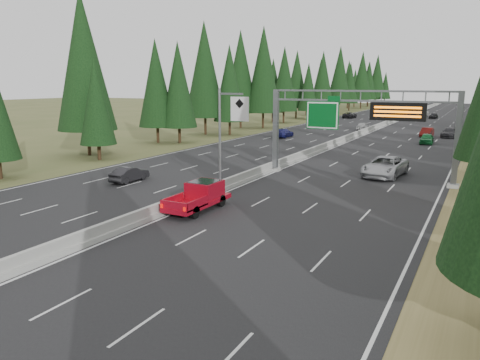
{
  "coord_description": "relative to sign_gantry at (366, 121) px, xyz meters",
  "views": [
    {
      "loc": [
        18.2,
        -6.13,
        8.5
      ],
      "look_at": [
        4.4,
        20.0,
        2.34
      ],
      "focal_mm": 35.0,
      "sensor_mm": 36.0,
      "label": 1
    }
  ],
  "objects": [
    {
      "name": "car_ahead_white",
      "position": [
        -5.63,
        86.29,
        -4.41
      ],
      "size": [
        2.88,
        5.72,
        1.55
      ],
      "primitive_type": "imported",
      "rotation": [
        0.0,
        0.0,
        -0.06
      ],
      "color": "silver",
      "rests_on": "road"
    },
    {
      "name": "car_ahead_dkgrey",
      "position": [
        4.2,
        39.15,
        -4.44
      ],
      "size": [
        2.54,
        5.3,
        1.49
      ],
      "primitive_type": "imported",
      "rotation": [
        0.0,
        0.0,
        -0.09
      ],
      "color": "black",
      "rests_on": "road"
    },
    {
      "name": "car_onc_blue",
      "position": [
        -18.9,
        26.98,
        -4.5
      ],
      "size": [
        1.96,
        4.78,
        1.38
      ],
      "primitive_type": "imported",
      "rotation": [
        0.0,
        0.0,
        3.14
      ],
      "color": "navy",
      "rests_on": "road"
    },
    {
      "name": "red_pickup",
      "position": [
        -7.42,
        -15.0,
        -4.17
      ],
      "size": [
        2.02,
        5.66,
        1.85
      ],
      "color": "black",
      "rests_on": "road"
    },
    {
      "name": "car_onc_near",
      "position": [
        -17.75,
        -10.34,
        -4.54
      ],
      "size": [
        1.47,
        3.95,
        1.29
      ],
      "primitive_type": "imported",
      "rotation": [
        0.0,
        0.0,
        3.17
      ],
      "color": "black",
      "rests_on": "road"
    },
    {
      "name": "road",
      "position": [
        -8.92,
        45.12,
        -5.23
      ],
      "size": [
        32.0,
        260.0,
        0.08
      ],
      "primitive_type": "cube",
      "color": "black",
      "rests_on": "ground"
    },
    {
      "name": "hov_sign_pole",
      "position": [
        -8.33,
        -9.92,
        -0.54
      ],
      "size": [
        2.8,
        0.5,
        8.0
      ],
      "color": "slate",
      "rests_on": "road"
    },
    {
      "name": "car_ahead_green",
      "position": [
        1.95,
        29.03,
        -4.45
      ],
      "size": [
        1.96,
        4.4,
        1.47
      ],
      "primitive_type": "imported",
      "rotation": [
        0.0,
        0.0,
        0.05
      ],
      "color": "#155D2B",
      "rests_on": "road"
    },
    {
      "name": "car_ahead_far",
      "position": [
        -2.31,
        80.28,
        -4.52
      ],
      "size": [
        1.95,
        4.07,
        1.34
      ],
      "primitive_type": "imported",
      "rotation": [
        0.0,
        0.0,
        -0.09
      ],
      "color": "black",
      "rests_on": "road"
    },
    {
      "name": "car_onc_white",
      "position": [
        -10.42,
        43.76,
        -4.45
      ],
      "size": [
        1.79,
        4.33,
        1.47
      ],
      "primitive_type": "imported",
      "rotation": [
        0.0,
        0.0,
        3.13
      ],
      "color": "#B9B9B9",
      "rests_on": "road"
    },
    {
      "name": "shoulder_left",
      "position": [
        -26.72,
        45.12,
        -5.24
      ],
      "size": [
        3.6,
        260.0,
        0.06
      ],
      "primitive_type": "cube",
      "color": "#445025",
      "rests_on": "ground"
    },
    {
      "name": "sign_gantry",
      "position": [
        0.0,
        0.0,
        0.0
      ],
      "size": [
        16.75,
        0.98,
        7.8
      ],
      "color": "slate",
      "rests_on": "road"
    },
    {
      "name": "tree_row_left",
      "position": [
        -30.96,
        38.91,
        4.2
      ],
      "size": [
        11.62,
        240.66,
        18.97
      ],
      "color": "black",
      "rests_on": "ground"
    },
    {
      "name": "car_ahead_dkred",
      "position": [
        0.97,
        37.91,
        -4.46
      ],
      "size": [
        1.78,
        4.53,
        1.47
      ],
      "primitive_type": "imported",
      "rotation": [
        0.0,
        0.0,
        -0.05
      ],
      "color": "#5C0F0D",
      "rests_on": "road"
    },
    {
      "name": "median_barrier",
      "position": [
        -8.92,
        45.12,
        -4.85
      ],
      "size": [
        0.7,
        260.0,
        0.85
      ],
      "color": "#969791",
      "rests_on": "road"
    },
    {
      "name": "silver_minivan",
      "position": [
        1.36,
        2.43,
        -4.29
      ],
      "size": [
        3.61,
        6.73,
        1.8
      ],
      "primitive_type": "imported",
      "rotation": [
        0.0,
        0.0,
        -0.1
      ],
      "color": "#A8A8AD",
      "rests_on": "road"
    },
    {
      "name": "car_onc_far",
      "position": [
        -20.53,
        72.65,
        -4.46
      ],
      "size": [
        2.54,
        5.3,
        1.46
      ],
      "primitive_type": "imported",
      "rotation": [
        0.0,
        0.0,
        3.12
      ],
      "color": "black",
      "rests_on": "road"
    }
  ]
}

